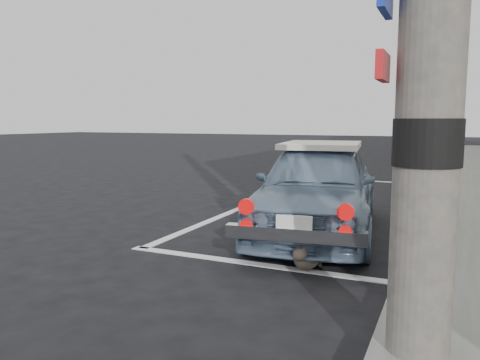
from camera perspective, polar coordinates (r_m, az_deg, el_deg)
The scene contains 6 objects.
ground at distance 5.32m, azimuth -0.63°, elevation -8.16°, with size 80.00×80.00×0.00m, color black.
pline_rear at distance 4.69m, azimuth 2.38°, elevation -10.26°, with size 3.00×0.12×0.01m, color silver.
pline_front at distance 11.36m, azimuth 15.72°, elevation -0.13°, with size 3.00×0.12×0.01m, color silver.
pline_side at distance 8.36m, azimuth 2.47°, elevation -2.45°, with size 0.12×7.00×0.01m, color silver.
retro_coupe at distance 5.90m, azimuth 9.43°, elevation -0.89°, with size 1.83×3.57×1.16m.
cat at distance 4.56m, azimuth 8.11°, elevation -9.19°, with size 0.29×0.52×0.28m.
Camera 1 is at (2.17, -4.65, 1.42)m, focal length 35.00 mm.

